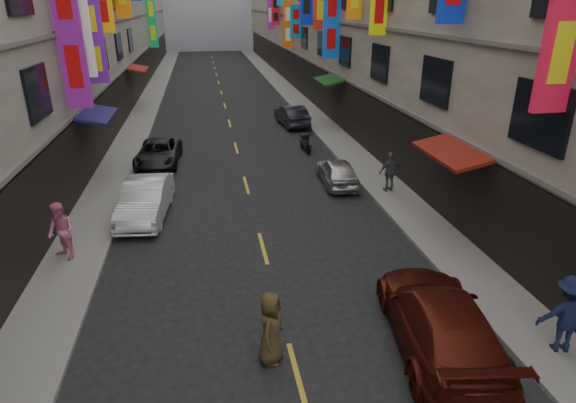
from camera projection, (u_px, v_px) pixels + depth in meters
name	position (u px, v px, depth m)	size (l,w,h in m)	color
sidewalk_left	(146.00, 108.00, 36.76)	(2.00, 90.00, 0.12)	slate
sidewalk_right	(300.00, 102.00, 38.67)	(2.00, 90.00, 0.12)	slate
street_awnings	(212.00, 110.00, 21.83)	(13.99, 35.20, 0.41)	#134A24
lane_markings	(227.00, 114.00, 35.01)	(0.12, 80.20, 0.01)	gold
scooter_far_right	(305.00, 143.00, 26.11)	(0.50, 1.80, 1.14)	black
car_left_mid	(146.00, 199.00, 17.95)	(1.50, 4.31, 1.42)	silver
car_left_far	(158.00, 153.00, 23.84)	(1.98, 4.30, 1.20)	black
car_right_near	(440.00, 321.00, 11.06)	(2.10, 5.17, 1.50)	#55170E
car_right_mid	(337.00, 171.00, 21.27)	(1.41, 3.51, 1.19)	silver
car_right_far	(292.00, 116.00, 31.42)	(1.41, 4.04, 1.33)	#28272F
pedestrian_lfar	(61.00, 232.00, 14.69)	(0.90, 0.62, 1.85)	pink
pedestrian_rnear	(567.00, 314.00, 10.76)	(1.22, 0.63, 1.89)	#131834
pedestrian_rfar	(390.00, 172.00, 20.09)	(0.99, 0.57, 1.70)	#505052
pedestrian_crossing	(271.00, 328.00, 10.60)	(0.86, 0.59, 1.76)	#43331B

